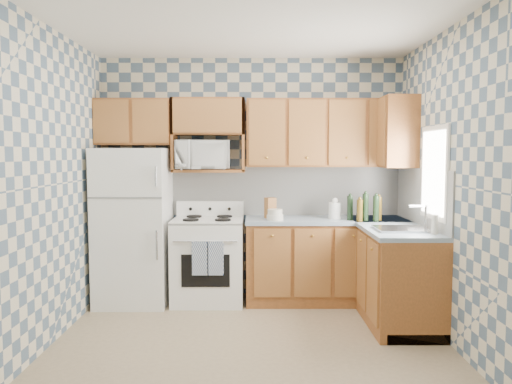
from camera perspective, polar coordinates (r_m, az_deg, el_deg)
floor at (r=4.42m, az=-0.64°, el=-17.15°), size 3.40×3.40×0.00m
back_wall at (r=5.72m, az=-0.53°, el=1.65°), size 3.40×0.02×2.70m
right_wall at (r=4.45m, az=21.82°, el=0.56°), size 0.02×3.20×2.70m
backsplash_back at (r=5.73m, az=3.47°, el=0.14°), size 2.60×0.02×0.56m
backsplash_right at (r=5.20m, az=18.38°, el=-0.50°), size 0.02×1.60×0.56m
refrigerator at (r=5.57m, az=-13.80°, el=-3.82°), size 0.75×0.70×1.68m
stove_body at (r=5.54m, az=-5.46°, el=-7.87°), size 0.76×0.65×0.90m
cooktop at (r=5.46m, az=-5.50°, el=-3.20°), size 0.76×0.65×0.02m
backguard at (r=5.72m, az=-5.25°, el=-1.89°), size 0.76×0.08×0.17m
dish_towel_left at (r=5.18m, az=-6.40°, el=-7.54°), size 0.17×0.02×0.35m
dish_towel_right at (r=5.17m, az=-4.67°, el=-7.56°), size 0.17×0.02×0.35m
base_cabinets_back at (r=5.60m, az=8.02°, el=-7.86°), size 1.75×0.60×0.88m
base_cabinets_right at (r=5.23m, az=15.13°, el=-8.83°), size 0.60×1.60×0.88m
countertop_back at (r=5.51m, az=8.07°, el=-3.20°), size 1.77×0.63×0.04m
countertop_right at (r=5.15m, az=15.18°, el=-3.84°), size 0.63×1.60×0.04m
upper_cabinets_back at (r=5.61m, az=7.97°, el=6.66°), size 1.75×0.33×0.74m
upper_cabinets_fridge at (r=5.71m, az=-13.72°, el=7.74°), size 0.82×0.33×0.50m
upper_cabinets_right at (r=5.57m, az=15.54°, el=6.56°), size 0.33×0.70×0.74m
microwave_shelf at (r=5.57m, az=-5.38°, el=2.43°), size 0.80×0.33×0.03m
microwave at (r=5.57m, az=-6.45°, el=4.23°), size 0.67×0.55×0.32m
sink at (r=4.81m, az=16.34°, el=-4.13°), size 0.48×0.40×0.03m
window at (r=4.86m, az=19.71°, el=2.09°), size 0.02×0.66×0.86m
bottle_0 at (r=5.36m, az=12.39°, el=-1.71°), size 0.06×0.06×0.29m
bottle_1 at (r=5.34m, az=13.55°, el=-1.86°), size 0.06×0.06×0.27m
bottle_2 at (r=5.43m, az=13.84°, el=-1.86°), size 0.06×0.06×0.25m
bottle_3 at (r=5.30m, az=11.76°, el=-2.08°), size 0.06×0.06×0.23m
bottle_4 at (r=5.39m, az=10.69°, el=-1.81°), size 0.06×0.06×0.26m
knife_block at (r=5.46m, az=1.65°, el=-1.83°), size 0.14×0.14×0.22m
electric_kettle at (r=5.48m, az=9.00°, el=-2.12°), size 0.14×0.14×0.18m
food_containers at (r=5.30m, az=2.19°, el=-2.60°), size 0.18×0.18×0.12m
soap_bottle at (r=4.65m, az=19.76°, el=-3.51°), size 0.06×0.06×0.17m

